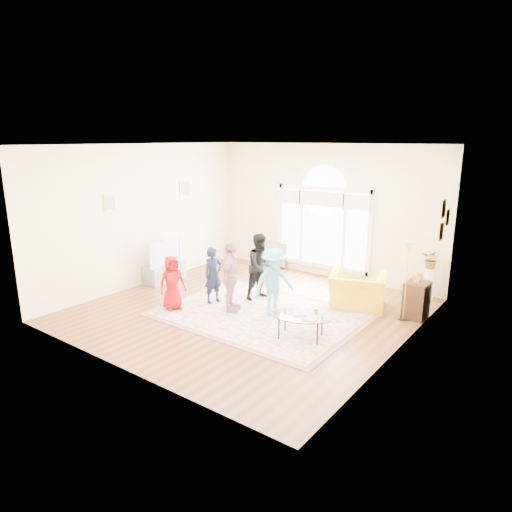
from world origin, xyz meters
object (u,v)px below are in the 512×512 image
Objects in this scene: area_rug at (260,314)px; armchair at (358,291)px; coffee_table at (301,316)px; television at (164,252)px; tv_console at (165,273)px.

armchair is (1.34, 1.50, 0.35)m from area_rug.
coffee_table reaches higher than area_rug.
television reaches higher than area_rug.
coffee_table is 1.08× the size of armchair.
armchair is at bearing 68.48° from coffee_table.
tv_console is 4.35m from coffee_table.
coffee_table is (1.18, -0.45, 0.39)m from area_rug.
area_rug is at bearing -6.73° from tv_console.
tv_console is 0.91× the size of armchair.
television reaches higher than coffee_table.
coffee_table is at bearing -10.74° from tv_console.
coffee_table is at bearing -10.76° from television.
coffee_table is (4.27, -0.81, 0.19)m from tv_console.
coffee_table reaches higher than tv_console.
tv_console is at bearing 173.27° from area_rug.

